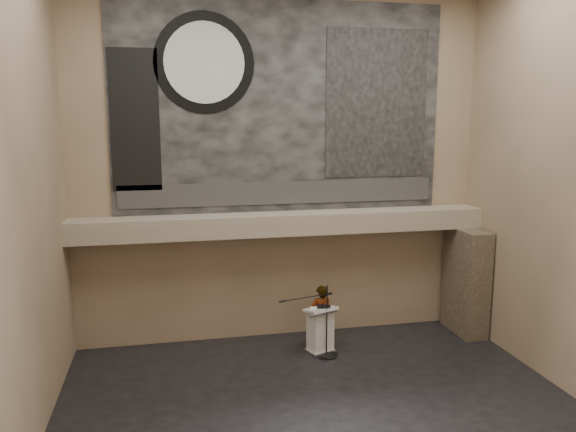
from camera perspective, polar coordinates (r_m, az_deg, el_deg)
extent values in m
plane|color=black|center=(11.21, 3.64, -19.24)|extent=(10.00, 10.00, 0.00)
cube|color=#7F6C50|center=(13.73, -0.70, 4.89)|extent=(10.00, 0.02, 8.50)
cube|color=#7F6C50|center=(6.16, 14.21, -1.70)|extent=(10.00, 0.02, 8.50)
cube|color=#7F6C50|center=(9.75, -25.63, 1.83)|extent=(0.02, 8.00, 8.50)
cube|color=#7F6C50|center=(12.22, 27.12, 3.17)|extent=(0.02, 8.00, 8.50)
cube|color=gray|center=(13.52, -0.36, -0.76)|extent=(10.00, 0.80, 0.50)
cylinder|color=#B2893D|center=(13.30, -7.08, -2.25)|extent=(0.04, 0.04, 0.06)
cylinder|color=#B2893D|center=(14.03, 7.31, -1.61)|extent=(0.04, 0.04, 0.06)
cube|color=black|center=(13.65, -0.69, 10.95)|extent=(8.00, 0.05, 5.00)
cube|color=#2C2C2C|center=(13.73, -0.64, 2.37)|extent=(7.76, 0.02, 0.55)
cylinder|color=black|center=(13.42, -8.49, 15.14)|extent=(2.30, 0.02, 2.30)
cylinder|color=silver|center=(13.40, -8.49, 15.15)|extent=(1.84, 0.02, 1.84)
cube|color=black|center=(14.28, 9.01, 11.19)|extent=(2.60, 0.02, 3.60)
cube|color=black|center=(13.35, -15.31, 9.34)|extent=(1.10, 0.02, 3.20)
cube|color=#403427|center=(15.12, 17.65, -6.31)|extent=(0.60, 1.40, 2.70)
cube|color=silver|center=(13.63, 3.28, -13.50)|extent=(0.75, 0.66, 0.08)
cube|color=white|center=(13.44, 3.30, -11.46)|extent=(0.64, 0.54, 0.96)
cube|color=white|center=(13.24, 3.34, -9.44)|extent=(0.82, 0.71, 0.13)
cube|color=black|center=(13.27, 3.66, -9.18)|extent=(0.37, 0.33, 0.04)
cube|color=white|center=(13.19, 2.69, -9.37)|extent=(0.25, 0.30, 0.00)
imported|color=white|center=(13.66, 3.36, -10.16)|extent=(0.60, 0.44, 1.54)
cylinder|color=black|center=(13.49, 3.92, -13.91)|extent=(0.52, 0.52, 0.02)
cylinder|color=black|center=(13.17, 3.96, -10.58)|extent=(0.03, 0.03, 1.70)
cylinder|color=black|center=(12.69, 1.76, -8.29)|extent=(1.23, 0.34, 0.02)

